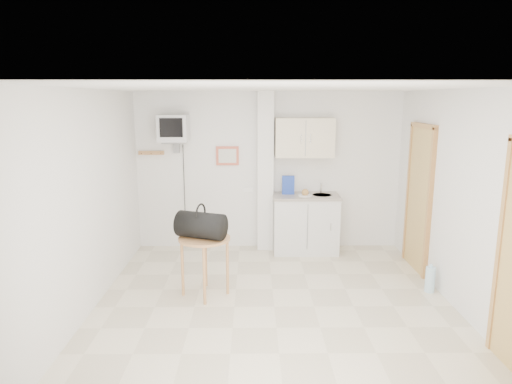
{
  "coord_description": "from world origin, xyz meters",
  "views": [
    {
      "loc": [
        -0.25,
        -4.96,
        2.4
      ],
      "look_at": [
        -0.21,
        0.6,
        1.25
      ],
      "focal_mm": 32.0,
      "sensor_mm": 36.0,
      "label": 1
    }
  ],
  "objects_px": {
    "duffel_bag": "(201,225)",
    "water_bottle": "(430,279)",
    "round_table": "(205,245)",
    "crt_television": "(174,129)"
  },
  "relations": [
    {
      "from": "duffel_bag",
      "to": "water_bottle",
      "type": "height_order",
      "value": "duffel_bag"
    },
    {
      "from": "duffel_bag",
      "to": "round_table",
      "type": "bearing_deg",
      "value": 60.74
    },
    {
      "from": "duffel_bag",
      "to": "water_bottle",
      "type": "xyz_separation_m",
      "value": [
        2.85,
        0.1,
        -0.74
      ]
    },
    {
      "from": "crt_television",
      "to": "water_bottle",
      "type": "bearing_deg",
      "value": -25.12
    },
    {
      "from": "crt_television",
      "to": "round_table",
      "type": "height_order",
      "value": "crt_television"
    },
    {
      "from": "water_bottle",
      "to": "round_table",
      "type": "bearing_deg",
      "value": -178.57
    },
    {
      "from": "duffel_bag",
      "to": "water_bottle",
      "type": "distance_m",
      "value": 2.95
    },
    {
      "from": "water_bottle",
      "to": "duffel_bag",
      "type": "bearing_deg",
      "value": -178.04
    },
    {
      "from": "round_table",
      "to": "water_bottle",
      "type": "xyz_separation_m",
      "value": [
        2.82,
        0.07,
        -0.48
      ]
    },
    {
      "from": "crt_television",
      "to": "duffel_bag",
      "type": "bearing_deg",
      "value": -71.27
    }
  ]
}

